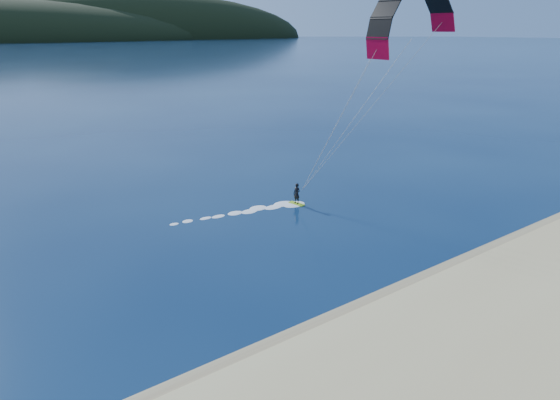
% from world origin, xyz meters
% --- Properties ---
extents(ground, '(1800.00, 1800.00, 0.00)m').
position_xyz_m(ground, '(0.00, 0.00, 0.00)').
color(ground, '#081B3C').
rests_on(ground, ground).
extents(wet_sand, '(220.00, 2.50, 0.10)m').
position_xyz_m(wet_sand, '(0.00, 4.50, 0.05)').
color(wet_sand, '#967E57').
rests_on(wet_sand, ground).
extents(kitesurfer_near, '(20.78, 8.51, 16.05)m').
position_xyz_m(kitesurfer_near, '(15.66, 14.26, 12.72)').
color(kitesurfer_near, '#A8D819').
rests_on(kitesurfer_near, ground).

